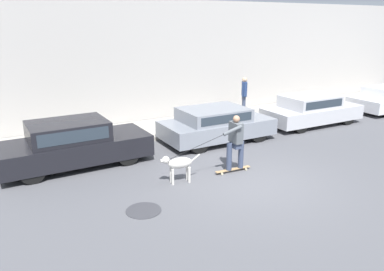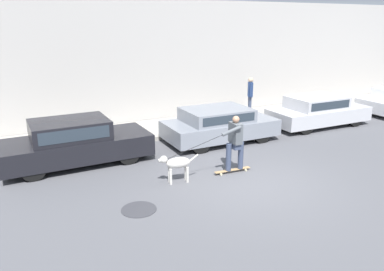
{
  "view_description": "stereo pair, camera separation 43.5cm",
  "coord_description": "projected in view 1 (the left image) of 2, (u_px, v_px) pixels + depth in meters",
  "views": [
    {
      "loc": [
        -5.81,
        -7.22,
        4.04
      ],
      "look_at": [
        -0.86,
        1.7,
        0.95
      ],
      "focal_mm": 35.0,
      "sensor_mm": 36.0,
      "label": 1
    },
    {
      "loc": [
        -5.42,
        -7.42,
        4.04
      ],
      "look_at": [
        -0.86,
        1.7,
        0.95
      ],
      "focal_mm": 35.0,
      "sensor_mm": 36.0,
      "label": 2
    }
  ],
  "objects": [
    {
      "name": "parked_car_0",
      "position": [
        74.0,
        144.0,
        10.84
      ],
      "size": [
        4.28,
        1.82,
        1.35
      ],
      "rotation": [
        0.0,
        0.0,
        0.02
      ],
      "color": "black",
      "rests_on": "ground_plane"
    },
    {
      "name": "sidewalk_curb",
      "position": [
        162.0,
        128.0,
        14.64
      ],
      "size": [
        30.0,
        2.42,
        0.15
      ],
      "color": "#A39E93",
      "rests_on": "ground_plane"
    },
    {
      "name": "manhole_cover",
      "position": [
        144.0,
        210.0,
        8.37
      ],
      "size": [
        0.8,
        0.8,
        0.01
      ],
      "color": "#38383D",
      "rests_on": "ground_plane"
    },
    {
      "name": "parked_car_2",
      "position": [
        311.0,
        110.0,
        15.27
      ],
      "size": [
        4.19,
        1.72,
        1.22
      ],
      "rotation": [
        0.0,
        0.0,
        -0.01
      ],
      "color": "black",
      "rests_on": "ground_plane"
    },
    {
      "name": "ground_plane",
      "position": [
        252.0,
        181.0,
        9.91
      ],
      "size": [
        36.0,
        36.0,
        0.0
      ],
      "primitive_type": "plane",
      "color": "#545459"
    },
    {
      "name": "pedestrian_with_bag",
      "position": [
        244.0,
        94.0,
        16.15
      ],
      "size": [
        0.41,
        0.59,
        1.65
      ],
      "rotation": [
        0.0,
        0.0,
        -0.52
      ],
      "color": "#3D4760",
      "rests_on": "sidewalk_curb"
    },
    {
      "name": "parked_car_1",
      "position": [
        216.0,
        124.0,
        13.12
      ],
      "size": [
        3.93,
        1.87,
        1.2
      ],
      "rotation": [
        0.0,
        0.0,
        0.0
      ],
      "color": "black",
      "rests_on": "ground_plane"
    },
    {
      "name": "dog",
      "position": [
        179.0,
        164.0,
        9.69
      ],
      "size": [
        1.08,
        0.39,
        0.78
      ],
      "rotation": [
        0.0,
        0.0,
        2.98
      ],
      "color": "beige",
      "rests_on": "ground_plane"
    },
    {
      "name": "skateboarder",
      "position": [
        235.0,
        141.0,
        10.3
      ],
      "size": [
        2.56,
        0.63,
        1.63
      ],
      "rotation": [
        0.0,
        0.0,
        3.09
      ],
      "color": "beige",
      "rests_on": "ground_plane"
    },
    {
      "name": "back_wall",
      "position": [
        146.0,
        63.0,
        15.1
      ],
      "size": [
        32.0,
        0.3,
        4.93
      ],
      "color": "#B2ADA8",
      "rests_on": "ground_plane"
    }
  ]
}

